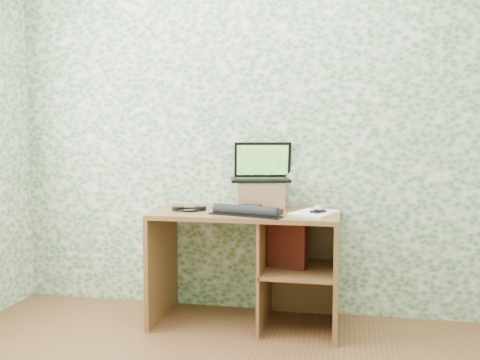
% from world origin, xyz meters
% --- Properties ---
extents(wall_back, '(3.50, 0.00, 3.50)m').
position_xyz_m(wall_back, '(0.00, 1.75, 1.30)').
color(wall_back, white).
rests_on(wall_back, ground).
extents(desk, '(1.20, 0.60, 0.75)m').
position_xyz_m(desk, '(0.08, 1.47, 0.48)').
color(desk, brown).
rests_on(desk, floor).
extents(riser, '(0.36, 0.32, 0.19)m').
position_xyz_m(riser, '(0.07, 1.58, 0.84)').
color(riser, '#A5754A').
rests_on(riser, desk).
extents(laptop, '(0.44, 0.36, 0.26)m').
position_xyz_m(laptop, '(0.07, 1.63, 1.00)').
color(laptop, black).
rests_on(laptop, riser).
extents(keyboard, '(0.48, 0.36, 0.07)m').
position_xyz_m(keyboard, '(0.03, 1.31, 0.77)').
color(keyboard, black).
rests_on(keyboard, desk).
extents(headphones, '(0.22, 0.20, 0.03)m').
position_xyz_m(headphones, '(-0.38, 1.40, 0.76)').
color(headphones, black).
rests_on(headphones, desk).
extents(notepad, '(0.32, 0.38, 0.01)m').
position_xyz_m(notepad, '(0.44, 1.39, 0.76)').
color(notepad, white).
rests_on(notepad, desk).
extents(mouse, '(0.12, 0.13, 0.04)m').
position_xyz_m(mouse, '(0.47, 1.38, 0.78)').
color(mouse, silver).
rests_on(mouse, notepad).
extents(pen, '(0.06, 0.14, 0.01)m').
position_xyz_m(pen, '(0.47, 1.45, 0.77)').
color(pen, black).
rests_on(pen, notepad).
extents(red_box, '(0.27, 0.14, 0.31)m').
position_xyz_m(red_box, '(0.27, 1.44, 0.54)').
color(red_box, maroon).
rests_on(red_box, desk).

